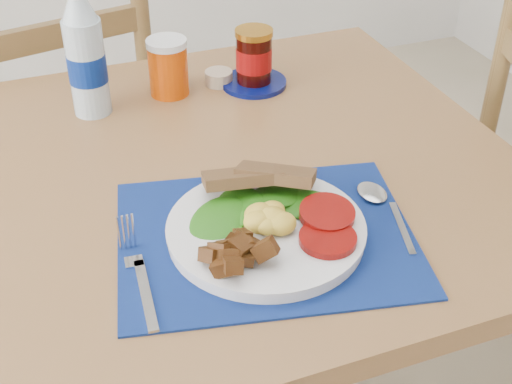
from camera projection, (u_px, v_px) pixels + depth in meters
table at (98, 235)px, 1.16m from camera, size 1.40×0.90×0.75m
chair_far at (46, 84)px, 1.70m from camera, size 0.55×0.53×1.25m
placemat at (266, 237)px, 1.02m from camera, size 0.48×0.41×0.00m
breakfast_plate at (263, 228)px, 1.00m from camera, size 0.28×0.28×0.07m
fork at (138, 273)px, 0.95m from camera, size 0.03×0.19×0.00m
spoon at (381, 204)px, 1.07m from camera, size 0.05×0.18×0.01m
water_bottle at (86, 59)px, 1.26m from camera, size 0.07×0.07×0.24m
juice_glass at (168, 69)px, 1.35m from camera, size 0.07×0.07×0.10m
ramekin at (219, 78)px, 1.41m from camera, size 0.05×0.05×0.03m
jam_on_saucer at (254, 61)px, 1.38m from camera, size 0.13×0.13×0.12m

